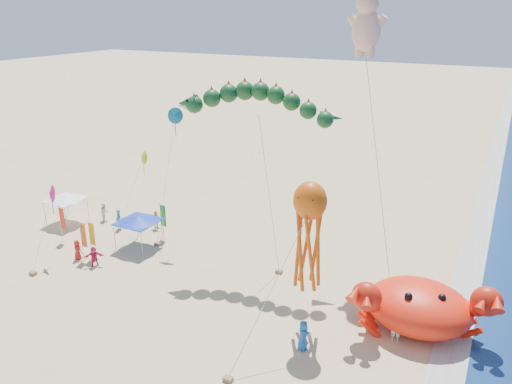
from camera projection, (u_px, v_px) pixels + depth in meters
ground at (268, 294)px, 34.37m from camera, size 320.00×320.00×0.00m
foam_strip at (452, 344)px, 29.20m from camera, size 320.00×320.00×0.00m
crab_inflatable at (418, 306)px, 30.05m from camera, size 8.54×7.25×3.74m
dragon_kite at (257, 107)px, 34.39m from camera, size 11.38×4.82×13.33m
cherub_kite at (367, 23)px, 33.64m from camera, size 5.87×6.61×19.69m
octopus_kite at (309, 228)px, 28.56m from camera, size 3.02×7.44×9.46m
canopy_blue at (138, 219)px, 40.34m from camera, size 3.32×3.32×2.71m
canopy_white at (65, 198)px, 44.95m from camera, size 3.16×3.16×2.71m
feather_flags at (101, 227)px, 40.07m from camera, size 7.62×6.01×3.20m
beachgoers at (153, 251)px, 38.50m from camera, size 28.82×10.31×1.87m
small_kites at (124, 165)px, 41.09m from camera, size 7.88×14.22×11.23m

